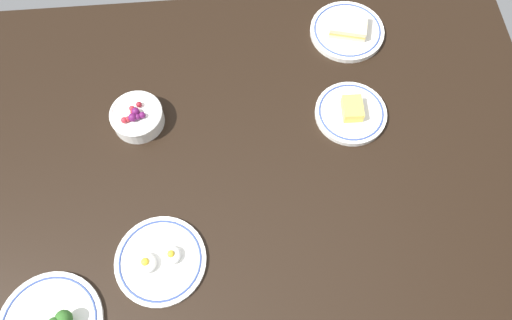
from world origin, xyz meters
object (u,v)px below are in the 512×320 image
(plate_cheese, at_px, (351,112))
(bowl_berries, at_px, (137,117))
(plate_eggs, at_px, (160,260))
(plate_sandwich, at_px, (347,30))

(plate_cheese, height_order, bowl_berries, bowl_berries)
(plate_eggs, distance_m, bowl_berries, 0.37)
(plate_sandwich, xyz_separation_m, bowl_berries, (0.58, 0.24, 0.01))
(plate_cheese, xyz_separation_m, plate_sandwich, (-0.03, -0.26, 0.00))
(plate_cheese, xyz_separation_m, plate_eggs, (0.49, 0.34, -0.00))
(bowl_berries, bearing_deg, plate_cheese, 177.36)
(plate_eggs, xyz_separation_m, bowl_berries, (0.05, -0.37, 0.02))
(plate_cheese, relative_size, plate_eggs, 0.89)
(bowl_berries, bearing_deg, plate_eggs, 98.29)
(plate_cheese, distance_m, bowl_berries, 0.55)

